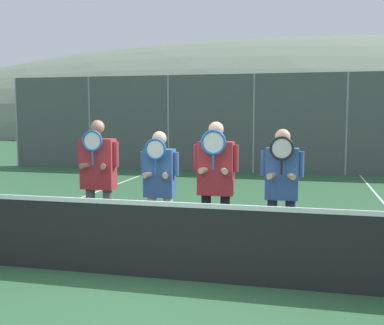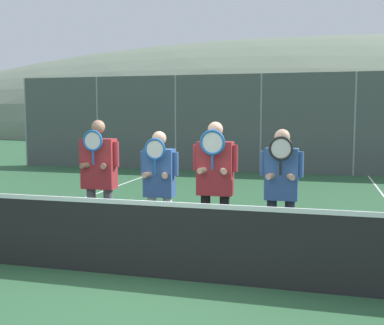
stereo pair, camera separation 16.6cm
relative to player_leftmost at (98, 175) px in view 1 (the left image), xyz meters
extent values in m
plane|color=#2D5B38|center=(1.15, -0.92, -1.10)|extent=(120.00, 120.00, 0.00)
ellipsoid|color=slate|center=(1.15, 49.94, -1.10)|extent=(99.41, 55.23, 19.33)
cube|color=#9EA3A8|center=(2.50, 18.38, 0.30)|extent=(15.76, 5.00, 2.81)
cube|color=brown|center=(2.50, 18.38, 1.89)|extent=(16.26, 5.50, 0.36)
cylinder|color=gray|center=(-7.65, 9.68, 0.53)|extent=(0.06, 0.06, 3.26)
cylinder|color=gray|center=(-4.72, 9.68, 0.53)|extent=(0.06, 0.06, 3.26)
cylinder|color=gray|center=(-1.78, 9.68, 0.53)|extent=(0.06, 0.06, 3.26)
cylinder|color=gray|center=(1.15, 9.68, 0.53)|extent=(0.06, 0.06, 3.26)
cylinder|color=gray|center=(4.09, 9.68, 0.53)|extent=(0.06, 0.06, 3.26)
cube|color=#4C5451|center=(1.15, 9.68, 0.53)|extent=(17.60, 0.02, 3.26)
cube|color=black|center=(1.15, -0.92, -0.66)|extent=(8.94, 0.02, 0.88)
cube|color=white|center=(1.15, -0.92, -0.19)|extent=(8.94, 0.03, 0.06)
cube|color=white|center=(-2.24, 2.08, -1.10)|extent=(0.05, 16.00, 0.01)
cylinder|color=#56565B|center=(-0.13, 0.01, -0.65)|extent=(0.13, 0.13, 0.90)
cylinder|color=#56565B|center=(0.13, 0.01, -0.65)|extent=(0.13, 0.13, 0.90)
cube|color=maroon|center=(0.00, 0.01, 0.15)|extent=(0.48, 0.22, 0.71)
sphere|color=#997056|center=(0.00, 0.01, 0.68)|extent=(0.19, 0.19, 0.19)
cylinder|color=maroon|center=(-0.26, 0.01, 0.29)|extent=(0.08, 0.08, 0.35)
cylinder|color=maroon|center=(0.26, 0.01, 0.29)|extent=(0.08, 0.08, 0.35)
cylinder|color=#997056|center=(-0.12, -0.08, 0.14)|extent=(0.16, 0.27, 0.08)
cylinder|color=#997056|center=(0.12, -0.08, 0.14)|extent=(0.16, 0.27, 0.08)
cylinder|color=#1E5BAD|center=(0.00, -0.17, 0.26)|extent=(0.03, 0.03, 0.20)
torus|color=#1E5BAD|center=(0.00, -0.17, 0.49)|extent=(0.30, 0.03, 0.30)
cylinder|color=silver|center=(0.00, -0.17, 0.49)|extent=(0.24, 0.00, 0.24)
cylinder|color=white|center=(0.80, -0.02, -0.69)|extent=(0.13, 0.13, 0.83)
cylinder|color=white|center=(1.03, -0.02, -0.69)|extent=(0.13, 0.13, 0.83)
cube|color=#335693|center=(0.91, -0.02, 0.06)|extent=(0.41, 0.22, 0.66)
sphere|color=tan|center=(0.91, -0.02, 0.53)|extent=(0.20, 0.20, 0.20)
cylinder|color=#335693|center=(0.68, -0.02, 0.18)|extent=(0.08, 0.08, 0.32)
cylinder|color=#335693|center=(1.14, -0.02, 0.18)|extent=(0.08, 0.08, 0.32)
cylinder|color=tan|center=(0.81, -0.11, 0.04)|extent=(0.16, 0.27, 0.08)
cylinder|color=tan|center=(1.02, -0.11, 0.04)|extent=(0.16, 0.27, 0.08)
cylinder|color=#1E5BAD|center=(0.91, -0.20, 0.16)|extent=(0.03, 0.03, 0.20)
torus|color=#1E5BAD|center=(0.91, -0.20, 0.39)|extent=(0.29, 0.03, 0.29)
cylinder|color=silver|center=(0.91, -0.20, 0.39)|extent=(0.24, 0.00, 0.24)
cylinder|color=black|center=(1.57, -0.06, -0.65)|extent=(0.13, 0.13, 0.89)
cylinder|color=black|center=(1.83, -0.06, -0.65)|extent=(0.13, 0.13, 0.89)
cube|color=maroon|center=(1.70, -0.06, 0.14)|extent=(0.47, 0.22, 0.71)
sphere|color=tan|center=(1.70, -0.06, 0.66)|extent=(0.20, 0.20, 0.20)
cylinder|color=maroon|center=(1.44, -0.06, 0.28)|extent=(0.08, 0.08, 0.35)
cylinder|color=maroon|center=(1.96, -0.06, 0.28)|extent=(0.08, 0.08, 0.35)
cylinder|color=tan|center=(1.58, -0.15, 0.13)|extent=(0.16, 0.27, 0.08)
cylinder|color=tan|center=(1.82, -0.15, 0.13)|extent=(0.16, 0.27, 0.08)
cylinder|color=#1E5BAD|center=(1.70, -0.24, 0.25)|extent=(0.03, 0.03, 0.20)
torus|color=#1E5BAD|center=(1.70, -0.24, 0.50)|extent=(0.33, 0.04, 0.33)
cylinder|color=silver|center=(1.70, -0.24, 0.50)|extent=(0.27, 0.00, 0.27)
cylinder|color=#232838|center=(2.44, 0.06, -0.68)|extent=(0.13, 0.13, 0.85)
cylinder|color=#232838|center=(2.67, 0.06, -0.68)|extent=(0.13, 0.13, 0.85)
cube|color=#335693|center=(2.56, 0.06, 0.08)|extent=(0.42, 0.22, 0.67)
sphere|color=tan|center=(2.56, 0.06, 0.57)|extent=(0.20, 0.20, 0.20)
cylinder|color=#335693|center=(2.32, 0.06, 0.21)|extent=(0.08, 0.08, 0.33)
cylinder|color=#335693|center=(2.79, 0.06, 0.21)|extent=(0.08, 0.08, 0.33)
cylinder|color=tan|center=(2.45, -0.03, 0.07)|extent=(0.16, 0.27, 0.08)
cylinder|color=tan|center=(2.66, -0.03, 0.07)|extent=(0.16, 0.27, 0.08)
cylinder|color=black|center=(2.56, -0.12, 0.19)|extent=(0.03, 0.03, 0.20)
torus|color=black|center=(2.56, -0.12, 0.43)|extent=(0.31, 0.03, 0.31)
cylinder|color=silver|center=(2.56, -0.12, 0.43)|extent=(0.25, 0.00, 0.25)
cube|color=#285638|center=(-3.27, 12.90, -0.37)|extent=(4.23, 1.83, 0.86)
cube|color=#2D3842|center=(-3.27, 12.90, 0.41)|extent=(2.33, 1.68, 0.70)
cylinder|color=black|center=(-1.89, 11.97, -0.80)|extent=(0.60, 0.16, 0.60)
cylinder|color=black|center=(-1.89, 13.84, -0.80)|extent=(0.60, 0.16, 0.60)
cylinder|color=black|center=(-4.64, 11.97, -0.80)|extent=(0.60, 0.16, 0.60)
cylinder|color=black|center=(-4.64, 13.84, -0.80)|extent=(0.60, 0.16, 0.60)
cube|color=#285638|center=(1.83, 12.75, -0.37)|extent=(4.65, 1.84, 0.86)
cube|color=#2D3842|center=(1.83, 12.75, 0.40)|extent=(2.56, 1.69, 0.70)
cylinder|color=black|center=(3.34, 11.81, -0.80)|extent=(0.60, 0.16, 0.60)
cylinder|color=black|center=(3.34, 13.69, -0.80)|extent=(0.60, 0.16, 0.60)
cylinder|color=black|center=(0.32, 11.81, -0.80)|extent=(0.60, 0.16, 0.60)
cylinder|color=black|center=(0.32, 13.69, -0.80)|extent=(0.60, 0.16, 0.60)
cylinder|color=black|center=(5.58, 13.73, -0.80)|extent=(0.60, 0.16, 0.60)
camera|label=1|loc=(2.85, -6.25, 0.87)|focal=45.00mm
camera|label=2|loc=(3.01, -6.21, 0.87)|focal=45.00mm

